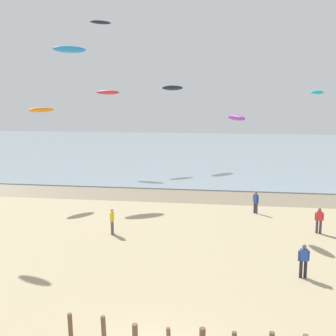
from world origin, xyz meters
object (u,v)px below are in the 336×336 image
object	(u,v)px
person_right_flank	(256,202)
kite_aloft_2	(100,22)
kite_aloft_0	(70,49)
kite_aloft_7	(173,88)
kite_aloft_3	(236,118)
person_left_flank	(304,260)
kite_aloft_5	(108,92)
person_by_waterline	(112,221)
kite_aloft_6	(317,92)
person_mid_beach	(319,220)
kite_aloft_1	(41,110)

from	to	relation	value
person_right_flank	kite_aloft_2	bearing A→B (deg)	127.84
kite_aloft_0	kite_aloft_7	distance (m)	18.13
kite_aloft_2	kite_aloft_3	bearing A→B (deg)	-92.93
person_left_flank	kite_aloft_2	world-z (taller)	kite_aloft_2
kite_aloft_3	kite_aloft_5	distance (m)	24.80
person_by_waterline	kite_aloft_6	distance (m)	40.43
kite_aloft_5	kite_aloft_0	bearing A→B (deg)	-84.31
person_left_flank	kite_aloft_0	xyz separation A→B (m)	(-19.00, 18.75, 12.49)
person_left_flank	person_right_flank	distance (m)	11.96
person_left_flank	person_mid_beach	bearing A→B (deg)	73.66
person_right_flank	kite_aloft_6	distance (m)	30.79
kite_aloft_2	kite_aloft_7	bearing A→B (deg)	-51.39
person_by_waterline	kite_aloft_5	xyz separation A→B (m)	(-7.11, 23.45, 8.66)
kite_aloft_5	kite_aloft_2	bearing A→B (deg)	120.84
person_by_waterline	kite_aloft_1	distance (m)	14.55
person_mid_beach	kite_aloft_3	world-z (taller)	kite_aloft_3
kite_aloft_5	kite_aloft_6	bearing A→B (deg)	32.88
kite_aloft_0	kite_aloft_6	world-z (taller)	kite_aloft_0
person_right_flank	kite_aloft_7	xyz separation A→B (m)	(-9.72, 23.06, 9.32)
kite_aloft_0	kite_aloft_6	distance (m)	34.25
kite_aloft_2	kite_aloft_6	distance (m)	31.20
person_mid_beach	kite_aloft_5	distance (m)	30.75
person_right_flank	kite_aloft_5	size ratio (longest dim) A/B	0.57
person_by_waterline	kite_aloft_3	size ratio (longest dim) A/B	0.75
person_left_flank	kite_aloft_7	distance (m)	37.88
person_right_flank	kite_aloft_0	distance (m)	22.46
person_by_waterline	kite_aloft_5	distance (m)	25.98
kite_aloft_1	kite_aloft_2	size ratio (longest dim) A/B	0.82
person_mid_beach	kite_aloft_7	bearing A→B (deg)	116.24
person_by_waterline	kite_aloft_7	bearing A→B (deg)	90.35
kite_aloft_1	kite_aloft_2	bearing A→B (deg)	37.89
kite_aloft_0	kite_aloft_7	bearing A→B (deg)	32.38
person_left_flank	kite_aloft_2	distance (m)	47.43
kite_aloft_0	kite_aloft_5	xyz separation A→B (m)	(0.69, 9.89, -3.83)
person_left_flank	kite_aloft_3	bearing A→B (deg)	110.39
person_by_waterline	kite_aloft_0	size ratio (longest dim) A/B	0.54
person_by_waterline	kite_aloft_1	world-z (taller)	kite_aloft_1
person_right_flank	kite_aloft_1	distance (m)	19.84
kite_aloft_7	kite_aloft_2	bearing A→B (deg)	115.54
person_left_flank	kite_aloft_3	xyz separation A→B (m)	(-3.34, 8.98, 6.55)
kite_aloft_2	kite_aloft_5	bearing A→B (deg)	-104.46
person_left_flank	kite_aloft_5	size ratio (longest dim) A/B	0.57
person_left_flank	kite_aloft_2	size ratio (longest dim) A/B	0.56
kite_aloft_3	kite_aloft_7	size ratio (longest dim) A/B	0.65
kite_aloft_5	kite_aloft_6	xyz separation A→B (m)	(26.06, 11.17, 0.13)
kite_aloft_5	kite_aloft_6	world-z (taller)	kite_aloft_6
person_right_flank	kite_aloft_2	distance (m)	37.72
kite_aloft_1	kite_aloft_3	size ratio (longest dim) A/B	1.09
person_right_flank	kite_aloft_3	xyz separation A→B (m)	(-1.68, -2.86, 6.55)
person_mid_beach	person_right_flank	size ratio (longest dim) A/B	1.00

